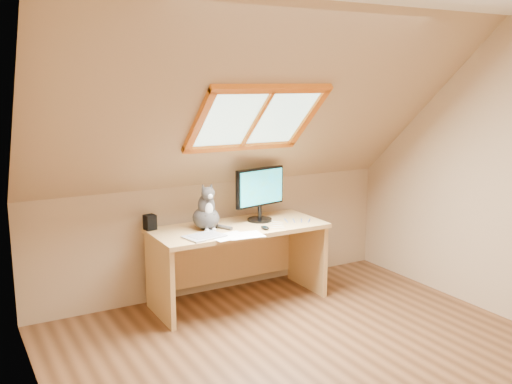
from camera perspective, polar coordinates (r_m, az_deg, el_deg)
ground at (r=4.04m, az=7.62°, el=-17.20°), size 3.50×3.50×0.00m
room_shell at (r=3.52m, az=9.12°, el=3.17°), size 3.52×3.52×2.41m
desk at (r=5.00m, az=-2.13°, el=-5.63°), size 1.50×0.66×0.68m
monitor at (r=5.00m, az=0.41°, el=0.14°), size 0.51×0.22×0.48m
cat at (r=4.77m, az=-5.00°, el=-2.06°), size 0.23×0.28×0.40m
desk_speaker at (r=4.83m, az=-10.56°, el=-3.00°), size 0.10×0.10×0.13m
graphics_tablet at (r=4.56m, az=-5.20°, el=-4.44°), size 0.34×0.28×0.01m
mouse at (r=4.77m, az=0.91°, el=-3.59°), size 0.06×0.10×0.03m
papers at (r=4.58m, az=-2.47°, el=-4.40°), size 0.33×0.27×0.00m
cables at (r=5.01m, az=3.40°, el=-3.03°), size 0.51×0.26×0.01m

